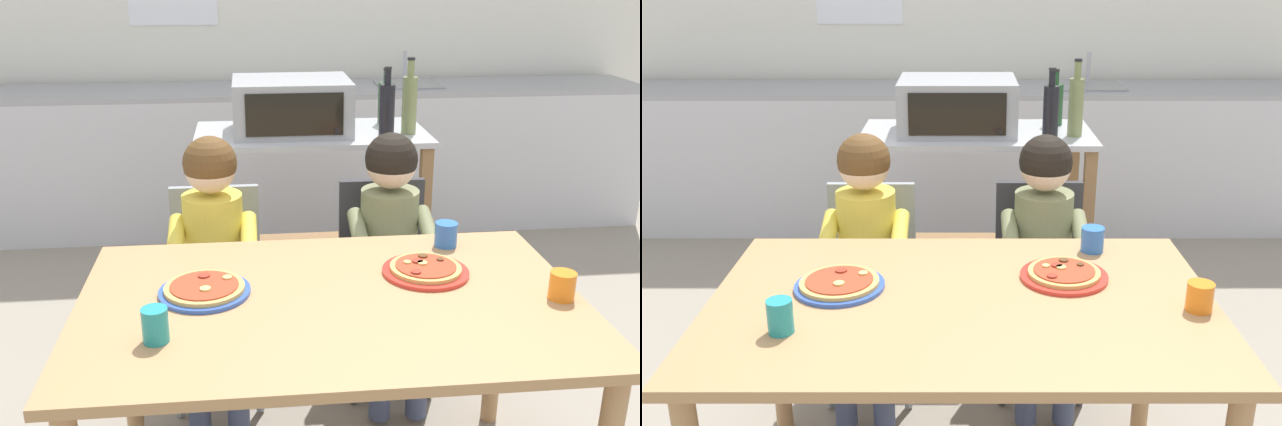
% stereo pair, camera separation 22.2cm
% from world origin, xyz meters
% --- Properties ---
extents(ground_plane, '(11.83, 11.83, 0.00)m').
position_xyz_m(ground_plane, '(0.00, 1.18, 0.00)').
color(ground_plane, gray).
extents(back_wall_tiled, '(5.11, 0.14, 2.70)m').
position_xyz_m(back_wall_tiled, '(-0.00, 3.02, 1.35)').
color(back_wall_tiled, white).
rests_on(back_wall_tiled, ground).
extents(kitchen_counter, '(4.60, 0.60, 1.10)m').
position_xyz_m(kitchen_counter, '(0.00, 2.61, 0.45)').
color(kitchen_counter, silver).
rests_on(kitchen_counter, ground).
extents(kitchen_island_cart, '(1.04, 0.53, 0.91)m').
position_xyz_m(kitchen_island_cart, '(0.07, 1.32, 0.60)').
color(kitchen_island_cart, '#B7BABF').
rests_on(kitchen_island_cart, ground).
extents(toaster_oven, '(0.52, 0.40, 0.24)m').
position_xyz_m(toaster_oven, '(-0.02, 1.33, 1.03)').
color(toaster_oven, '#999BA0').
rests_on(toaster_oven, kitchen_island_cart).
extents(bottle_slim_sauce, '(0.07, 0.07, 0.34)m').
position_xyz_m(bottle_slim_sauce, '(0.49, 1.24, 1.05)').
color(bottle_slim_sauce, olive).
rests_on(bottle_slim_sauce, kitchen_island_cart).
extents(bottle_clear_vinegar, '(0.07, 0.07, 0.31)m').
position_xyz_m(bottle_clear_vinegar, '(0.37, 1.13, 1.04)').
color(bottle_clear_vinegar, black).
rests_on(bottle_clear_vinegar, kitchen_island_cart).
extents(bottle_squat_spirits, '(0.07, 0.07, 0.26)m').
position_xyz_m(bottle_squat_spirits, '(0.43, 1.46, 1.01)').
color(bottle_squat_spirits, '#1E4723').
rests_on(bottle_squat_spirits, kitchen_island_cart).
extents(dining_table, '(1.43, 0.91, 0.74)m').
position_xyz_m(dining_table, '(0.00, 0.00, 0.65)').
color(dining_table, '#AD7F51').
rests_on(dining_table, ground).
extents(dining_chair_left, '(0.36, 0.36, 0.81)m').
position_xyz_m(dining_chair_left, '(-0.36, 0.74, 0.48)').
color(dining_chair_left, gray).
rests_on(dining_chair_left, ground).
extents(dining_chair_right, '(0.36, 0.36, 0.81)m').
position_xyz_m(dining_chair_right, '(0.31, 0.76, 0.48)').
color(dining_chair_right, '#333338').
rests_on(dining_chair_right, ground).
extents(child_in_yellow_shirt, '(0.32, 0.42, 1.04)m').
position_xyz_m(child_in_yellow_shirt, '(-0.36, 0.62, 0.67)').
color(child_in_yellow_shirt, '#424C6B').
rests_on(child_in_yellow_shirt, ground).
extents(child_in_olive_shirt, '(0.32, 0.42, 1.03)m').
position_xyz_m(child_in_olive_shirt, '(0.31, 0.64, 0.67)').
color(child_in_olive_shirt, '#424C6B').
rests_on(child_in_olive_shirt, ground).
extents(pizza_plate_blue_rimmed, '(0.26, 0.26, 0.03)m').
position_xyz_m(pizza_plate_blue_rimmed, '(-0.36, 0.07, 0.75)').
color(pizza_plate_blue_rimmed, '#3356B7').
rests_on(pizza_plate_blue_rimmed, dining_table).
extents(pizza_plate_red_rimmed, '(0.26, 0.26, 0.03)m').
position_xyz_m(pizza_plate_red_rimmed, '(0.31, 0.14, 0.75)').
color(pizza_plate_red_rimmed, red).
rests_on(pizza_plate_red_rimmed, dining_table).
extents(drinking_cup_blue, '(0.08, 0.08, 0.08)m').
position_xyz_m(drinking_cup_blue, '(0.43, 0.35, 0.78)').
color(drinking_cup_blue, blue).
rests_on(drinking_cup_blue, dining_table).
extents(drinking_cup_orange, '(0.07, 0.07, 0.08)m').
position_xyz_m(drinking_cup_orange, '(0.65, -0.07, 0.78)').
color(drinking_cup_orange, orange).
rests_on(drinking_cup_orange, dining_table).
extents(drinking_cup_teal, '(0.07, 0.07, 0.09)m').
position_xyz_m(drinking_cup_teal, '(-0.46, -0.19, 0.78)').
color(drinking_cup_teal, teal).
rests_on(drinking_cup_teal, dining_table).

